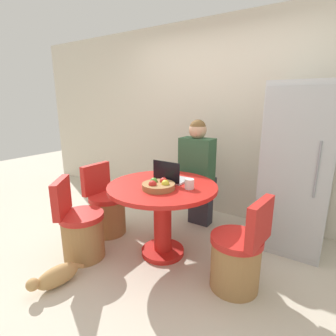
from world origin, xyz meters
The scene contains 12 objects.
ground_plane centered at (0.00, 0.00, 0.00)m, with size 12.00×12.00×0.00m, color beige.
wall_back centered at (0.00, 1.59, 1.30)m, with size 7.00×0.06×2.60m.
refrigerator centered at (1.14, 1.20, 0.88)m, with size 0.65×0.70×1.75m.
dining_table centered at (0.07, 0.25, 0.55)m, with size 1.09×1.09×0.76m.
chair_near_left_corner centered at (-0.59, -0.26, 0.29)m, with size 0.50×0.50×0.84m.
chair_left_side centered at (-0.76, 0.25, 0.29)m, with size 0.44×0.44×0.84m.
chair_right_side centered at (0.89, 0.16, 0.29)m, with size 0.45×0.44×0.84m.
person_seated centered at (0.07, 1.01, 0.75)m, with size 0.40×0.37×1.36m.
laptop centered at (0.07, 0.40, 0.80)m, with size 0.31×0.26×0.22m.
fruit_bowl centered at (0.11, 0.12, 0.80)m, with size 0.31×0.31×0.10m.
coffee_cup centered at (0.34, 0.29, 0.81)m, with size 0.09×0.09×0.09m.
cat centered at (-0.41, -0.68, 0.09)m, with size 0.20×0.50×0.18m.
Camera 1 is at (1.48, -1.77, 1.57)m, focal length 28.00 mm.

